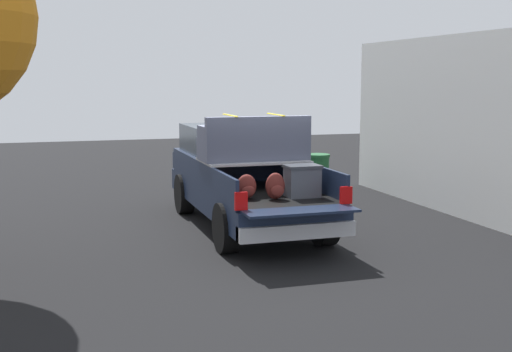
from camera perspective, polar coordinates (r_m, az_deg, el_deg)
The scene contains 4 objects.
ground_plane at distance 13.16m, azimuth -0.79°, elevation -4.39°, with size 40.00×40.00×0.00m, color black.
pickup_truck at distance 13.34m, azimuth -1.26°, elevation 0.09°, with size 6.05×2.06×2.23m.
building_facade at distance 14.80m, azimuth 16.98°, elevation 4.12°, with size 8.67×0.36×3.81m, color white.
trash_can at distance 17.21m, azimuth 5.29°, elevation 0.26°, with size 0.60×0.60×0.98m.
Camera 1 is at (-12.29, 3.70, 2.88)m, focal length 47.01 mm.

